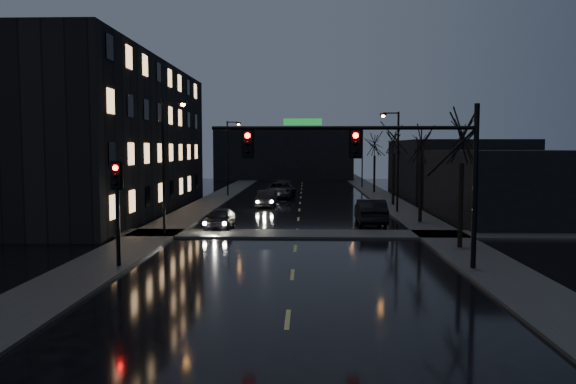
# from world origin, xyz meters

# --- Properties ---
(ground) EXTENTS (160.00, 160.00, 0.00)m
(ground) POSITION_xyz_m (0.00, 0.00, 0.00)
(ground) COLOR black
(ground) RESTS_ON ground
(sidewalk_left) EXTENTS (3.00, 140.00, 0.12)m
(sidewalk_left) POSITION_xyz_m (-8.50, 35.00, 0.06)
(sidewalk_left) COLOR #2D2D2B
(sidewalk_left) RESTS_ON ground
(sidewalk_right) EXTENTS (3.00, 140.00, 0.12)m
(sidewalk_right) POSITION_xyz_m (8.50, 35.00, 0.06)
(sidewalk_right) COLOR #2D2D2B
(sidewalk_right) RESTS_ON ground
(sidewalk_cross) EXTENTS (40.00, 3.00, 0.12)m
(sidewalk_cross) POSITION_xyz_m (0.00, 18.50, 0.06)
(sidewalk_cross) COLOR #2D2D2B
(sidewalk_cross) RESTS_ON ground
(apartment_block) EXTENTS (12.00, 30.00, 12.00)m
(apartment_block) POSITION_xyz_m (-16.50, 30.00, 6.00)
(apartment_block) COLOR black
(apartment_block) RESTS_ON ground
(commercial_right_near) EXTENTS (10.00, 14.00, 5.00)m
(commercial_right_near) POSITION_xyz_m (15.50, 26.00, 2.50)
(commercial_right_near) COLOR black
(commercial_right_near) RESTS_ON ground
(commercial_right_far) EXTENTS (12.00, 18.00, 6.00)m
(commercial_right_far) POSITION_xyz_m (17.00, 48.00, 3.00)
(commercial_right_far) COLOR black
(commercial_right_far) RESTS_ON ground
(far_block) EXTENTS (22.00, 10.00, 8.00)m
(far_block) POSITION_xyz_m (-3.00, 78.00, 4.00)
(far_block) COLOR black
(far_block) RESTS_ON ground
(signal_mast) EXTENTS (11.11, 0.41, 7.00)m
(signal_mast) POSITION_xyz_m (3.85, 9.00, 4.87)
(signal_mast) COLOR black
(signal_mast) RESTS_ON ground
(signal_pole_left) EXTENTS (0.35, 0.41, 4.53)m
(signal_pole_left) POSITION_xyz_m (-7.50, 8.99, 3.01)
(signal_pole_left) COLOR black
(signal_pole_left) RESTS_ON ground
(tree_near) EXTENTS (3.52, 3.52, 8.08)m
(tree_near) POSITION_xyz_m (8.40, 14.00, 6.22)
(tree_near) COLOR black
(tree_near) RESTS_ON ground
(tree_mid_a) EXTENTS (3.30, 3.30, 7.58)m
(tree_mid_a) POSITION_xyz_m (8.40, 24.00, 5.83)
(tree_mid_a) COLOR black
(tree_mid_a) RESTS_ON ground
(tree_mid_b) EXTENTS (3.74, 3.74, 8.59)m
(tree_mid_b) POSITION_xyz_m (8.40, 36.00, 6.61)
(tree_mid_b) COLOR black
(tree_mid_b) RESTS_ON ground
(tree_far) EXTENTS (3.43, 3.43, 7.88)m
(tree_far) POSITION_xyz_m (8.40, 50.00, 6.06)
(tree_far) COLOR black
(tree_far) RESTS_ON ground
(streetlight_l_near) EXTENTS (1.53, 0.28, 8.00)m
(streetlight_l_near) POSITION_xyz_m (-7.58, 18.00, 4.77)
(streetlight_l_near) COLOR black
(streetlight_l_near) RESTS_ON ground
(streetlight_l_far) EXTENTS (1.53, 0.28, 8.00)m
(streetlight_l_far) POSITION_xyz_m (-7.58, 45.00, 4.77)
(streetlight_l_far) COLOR black
(streetlight_l_far) RESTS_ON ground
(streetlight_r_mid) EXTENTS (1.53, 0.28, 8.00)m
(streetlight_r_mid) POSITION_xyz_m (7.58, 30.00, 4.77)
(streetlight_r_mid) COLOR black
(streetlight_r_mid) RESTS_ON ground
(streetlight_r_far) EXTENTS (1.53, 0.28, 8.00)m
(streetlight_r_far) POSITION_xyz_m (7.58, 58.00, 4.77)
(streetlight_r_far) COLOR black
(streetlight_r_far) RESTS_ON ground
(oncoming_car_a) EXTENTS (1.68, 4.02, 1.36)m
(oncoming_car_a) POSITION_xyz_m (-4.93, 20.81, 0.68)
(oncoming_car_a) COLOR black
(oncoming_car_a) RESTS_ON ground
(oncoming_car_b) EXTENTS (1.75, 4.45, 1.44)m
(oncoming_car_b) POSITION_xyz_m (-2.94, 34.55, 0.72)
(oncoming_car_b) COLOR black
(oncoming_car_b) RESTS_ON ground
(oncoming_car_c) EXTENTS (2.75, 5.82, 1.61)m
(oncoming_car_c) POSITION_xyz_m (-2.23, 43.53, 0.80)
(oncoming_car_c) COLOR black
(oncoming_car_c) RESTS_ON ground
(oncoming_car_d) EXTENTS (2.86, 5.66, 1.58)m
(oncoming_car_d) POSITION_xyz_m (-1.88, 47.29, 0.79)
(oncoming_car_d) COLOR black
(oncoming_car_d) RESTS_ON ground
(lead_car) EXTENTS (1.87, 5.25, 1.72)m
(lead_car) POSITION_xyz_m (4.94, 23.40, 0.86)
(lead_car) COLOR black
(lead_car) RESTS_ON ground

